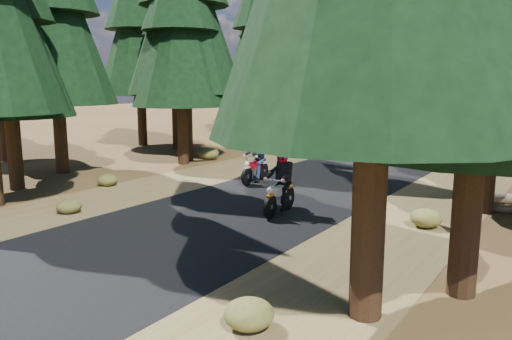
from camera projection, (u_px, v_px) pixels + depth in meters
The scene contains 8 objects.
ground at pixel (227, 215), 14.27m from camera, with size 120.00×120.00×0.00m, color #4D391B.
road at pixel (309, 186), 18.35m from camera, with size 6.00×100.00×0.01m, color black.
shoulder_l at pixel (212, 173), 20.89m from camera, with size 3.20×100.00×0.01m, color brown.
shoulder_r at pixel (438, 202), 15.81m from camera, with size 3.20×100.00×0.01m, color brown.
pine_forest at pixel (437, 13), 30.08m from camera, with size 34.59×55.08×16.32m.
understory_shrubs at pixel (346, 166), 20.92m from camera, with size 16.53×32.04×0.67m.
rider_lead at pixel (280, 194), 14.34m from camera, with size 0.84×2.06×1.78m.
rider_follow at pixel (255, 167), 18.85m from camera, with size 0.77×2.02×1.76m.
Camera 1 is at (8.44, -10.98, 3.77)m, focal length 35.00 mm.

